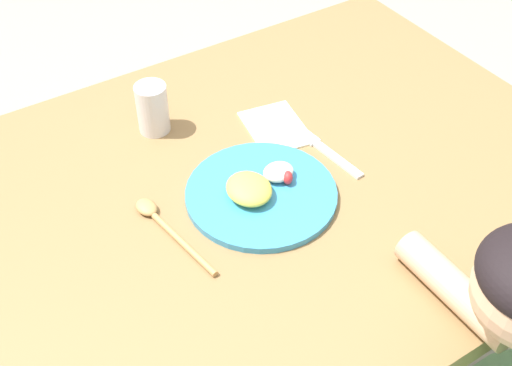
{
  "coord_description": "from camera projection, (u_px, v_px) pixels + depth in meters",
  "views": [
    {
      "loc": [
        -0.4,
        -0.75,
        1.57
      ],
      "look_at": [
        0.07,
        -0.01,
        0.74
      ],
      "focal_mm": 46.75,
      "sensor_mm": 36.0,
      "label": 1
    }
  ],
  "objects": [
    {
      "name": "dining_table",
      "position": [
        221.0,
        225.0,
        1.24
      ],
      "size": [
        1.45,
        0.93,
        0.72
      ],
      "color": "olive",
      "rests_on": "ground_plane"
    },
    {
      "name": "plate",
      "position": [
        260.0,
        192.0,
        1.2
      ],
      "size": [
        0.28,
        0.28,
        0.05
      ],
      "color": "#358ABF",
      "rests_on": "dining_table"
    },
    {
      "name": "fork",
      "position": [
        324.0,
        149.0,
        1.3
      ],
      "size": [
        0.04,
        0.22,
        0.01
      ],
      "rotation": [
        0.0,
        0.0,
        1.67
      ],
      "color": "silver",
      "rests_on": "dining_table"
    },
    {
      "name": "spoon",
      "position": [
        163.0,
        223.0,
        1.15
      ],
      "size": [
        0.05,
        0.22,
        0.02
      ],
      "rotation": [
        0.0,
        0.0,
        1.72
      ],
      "color": "tan",
      "rests_on": "dining_table"
    },
    {
      "name": "drinking_cup",
      "position": [
        153.0,
        108.0,
        1.32
      ],
      "size": [
        0.06,
        0.06,
        0.1
      ],
      "primitive_type": "cylinder",
      "color": "silver",
      "rests_on": "dining_table"
    },
    {
      "name": "napkin",
      "position": [
        276.0,
        128.0,
        1.35
      ],
      "size": [
        0.14,
        0.17,
        0.0
      ],
      "primitive_type": "cube",
      "rotation": [
        0.0,
        0.0,
        -0.18
      ],
      "color": "white",
      "rests_on": "dining_table"
    }
  ]
}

